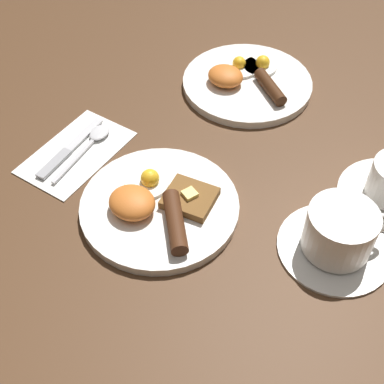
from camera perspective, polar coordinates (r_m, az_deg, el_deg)
The scene contains 7 objects.
ground_plane at distance 0.83m, azimuth -3.45°, elevation -1.90°, with size 3.00×3.00×0.00m, color #4C301C.
breakfast_plate_near at distance 0.82m, azimuth -3.61°, elevation -1.42°, with size 0.24×0.24×0.05m.
breakfast_plate_far at distance 1.05m, azimuth 5.77°, elevation 11.69°, with size 0.25×0.25×0.05m.
teacup_near at distance 0.78m, azimuth 15.43°, elevation -4.36°, with size 0.17×0.17×0.08m.
napkin at distance 0.93m, azimuth -12.22°, elevation 4.19°, with size 0.12×0.19×0.01m, color white.
knife at distance 0.93m, azimuth -13.15°, elevation 4.33°, with size 0.04×0.16×0.01m.
spoon at distance 0.94m, azimuth -10.42°, elevation 5.61°, with size 0.04×0.16×0.01m.
Camera 1 is at (0.36, -0.39, 0.64)m, focal length 50.00 mm.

